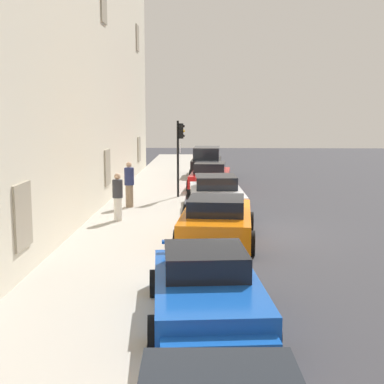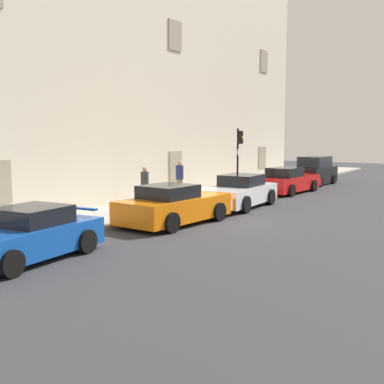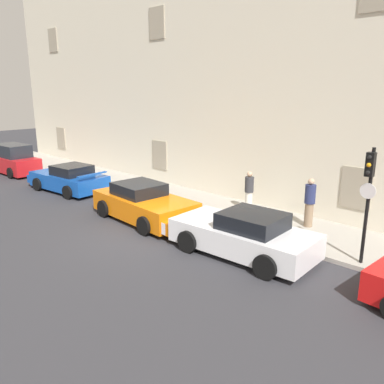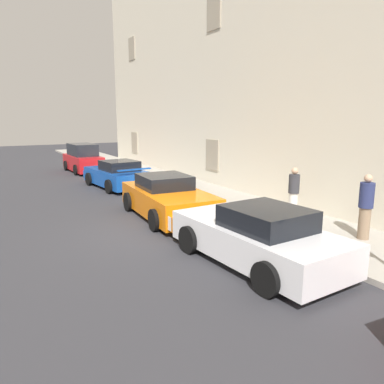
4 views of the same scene
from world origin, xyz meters
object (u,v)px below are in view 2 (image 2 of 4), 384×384
(traffic_light, at_px, (239,150))
(pedestrian_admiring, at_px, (145,185))
(sportscar_yellow_flank, at_px, (177,206))
(pedestrian_strolling, at_px, (180,179))
(sportscar_red_lead, at_px, (20,238))
(hatchback_parked, at_px, (315,172))
(sportscar_white_middle, at_px, (237,193))
(sportscar_tail_end, at_px, (289,181))

(traffic_light, relative_size, pedestrian_admiring, 2.02)
(sportscar_yellow_flank, distance_m, pedestrian_strolling, 6.13)
(sportscar_red_lead, distance_m, hatchback_parked, 22.50)
(sportscar_white_middle, xyz_separation_m, pedestrian_strolling, (0.57, 3.46, 0.43))
(sportscar_red_lead, bearing_deg, traffic_light, 4.97)
(sportscar_tail_end, bearing_deg, traffic_light, 157.23)
(hatchback_parked, bearing_deg, traffic_light, 171.88)
(sportscar_red_lead, relative_size, hatchback_parked, 1.19)
(sportscar_white_middle, xyz_separation_m, hatchback_parked, (11.38, 0.42, 0.17))
(pedestrian_strolling, bearing_deg, sportscar_tail_end, -28.78)
(sportscar_yellow_flank, bearing_deg, pedestrian_strolling, 33.89)
(sportscar_yellow_flank, relative_size, pedestrian_admiring, 3.01)
(sportscar_tail_end, relative_size, traffic_light, 1.52)
(sportscar_yellow_flank, height_order, pedestrian_admiring, pedestrian_admiring)
(traffic_light, distance_m, pedestrian_admiring, 5.84)
(hatchback_parked, bearing_deg, sportscar_tail_end, -177.42)
(pedestrian_strolling, bearing_deg, sportscar_yellow_flank, -146.11)
(sportscar_white_middle, relative_size, traffic_light, 1.49)
(traffic_light, bearing_deg, pedestrian_strolling, 144.55)
(sportscar_red_lead, distance_m, pedestrian_admiring, 9.54)
(hatchback_parked, xyz_separation_m, pedestrian_admiring, (-13.50, 3.06, 0.18))
(sportscar_white_middle, height_order, traffic_light, traffic_light)
(sportscar_red_lead, relative_size, sportscar_yellow_flank, 0.94)
(sportscar_white_middle, distance_m, traffic_light, 4.01)
(sportscar_white_middle, bearing_deg, hatchback_parked, 2.11)
(sportscar_red_lead, xyz_separation_m, sportscar_tail_end, (17.62, -0.14, 0.01))
(sportscar_tail_end, distance_m, traffic_light, 4.02)
(hatchback_parked, height_order, pedestrian_strolling, pedestrian_strolling)
(sportscar_white_middle, height_order, pedestrian_admiring, pedestrian_admiring)
(sportscar_yellow_flank, relative_size, hatchback_parked, 1.27)
(traffic_light, bearing_deg, hatchback_parked, -8.12)
(sportscar_white_middle, distance_m, hatchback_parked, 11.39)
(pedestrian_strolling, bearing_deg, hatchback_parked, -15.72)
(sportscar_yellow_flank, xyz_separation_m, traffic_light, (7.71, 1.53, 1.81))
(hatchback_parked, xyz_separation_m, pedestrian_strolling, (-10.81, 3.04, 0.25))
(sportscar_red_lead, height_order, pedestrian_admiring, pedestrian_admiring)
(sportscar_yellow_flank, bearing_deg, sportscar_white_middle, -0.65)
(pedestrian_admiring, bearing_deg, pedestrian_strolling, -0.44)
(hatchback_parked, bearing_deg, sportscar_white_middle, -177.89)
(sportscar_tail_end, relative_size, pedestrian_strolling, 2.84)
(traffic_light, relative_size, pedestrian_strolling, 1.87)
(sportscar_white_middle, bearing_deg, sportscar_red_lead, 178.25)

